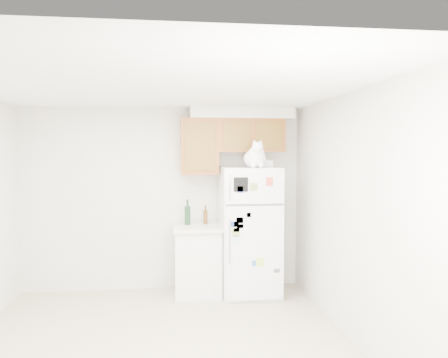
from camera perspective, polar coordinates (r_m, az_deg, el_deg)
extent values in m
cube|color=tan|center=(4.48, -8.34, -21.62)|extent=(3.80, 4.00, 0.01)
cube|color=silver|center=(6.10, -8.02, -2.61)|extent=(3.80, 0.04, 2.50)
cube|color=silver|center=(2.16, -9.90, -13.97)|extent=(3.80, 0.04, 2.50)
cube|color=silver|center=(4.48, 16.66, -4.94)|extent=(0.04, 4.00, 2.50)
cube|color=white|center=(4.11, -8.66, 11.92)|extent=(3.80, 4.00, 0.04)
cube|color=brown|center=(5.99, 3.50, 5.69)|extent=(0.90, 0.33, 0.45)
cube|color=brown|center=(5.90, -3.23, 4.27)|extent=(0.50, 0.33, 0.75)
cube|color=silver|center=(6.00, 2.30, 8.56)|extent=(1.40, 0.37, 0.15)
cube|color=white|center=(5.87, 3.33, -6.77)|extent=(0.76, 0.72, 1.70)
cube|color=white|center=(5.42, 4.07, -0.96)|extent=(0.74, 0.03, 0.44)
cube|color=white|center=(5.55, 4.03, -9.64)|extent=(0.74, 0.03, 1.19)
cube|color=#59595B|center=(5.44, 4.06, -3.32)|extent=(0.74, 0.03, 0.02)
cylinder|color=silver|center=(5.34, 0.76, -1.07)|extent=(0.02, 0.02, 0.32)
cylinder|color=silver|center=(5.44, 0.75, -8.13)|extent=(0.02, 0.02, 0.55)
cube|color=black|center=(5.37, 2.22, -0.73)|extent=(0.18, 0.00, 0.18)
cube|color=white|center=(5.43, 2.42, -5.47)|extent=(0.22, 0.00, 0.28)
cube|color=#8CA552|center=(5.44, 1.56, -6.97)|extent=(0.09, 0.00, 0.11)
cube|color=#D54D35|center=(5.43, 2.12, -6.18)|extent=(0.08, 0.00, 0.05)
cube|color=#DB4C36|center=(5.44, 5.96, -0.34)|extent=(0.09, 0.00, 0.11)
cube|color=#C6E350|center=(5.57, 4.72, -10.77)|extent=(0.10, 0.00, 0.11)
cube|color=#2E34A3|center=(5.37, 2.14, -1.39)|extent=(0.07, 0.00, 0.08)
cube|color=red|center=(5.43, 3.26, -4.70)|extent=(0.05, 0.00, 0.06)
cube|color=#4C4B50|center=(5.65, 6.91, -11.82)|extent=(0.08, 0.00, 0.05)
cube|color=white|center=(5.50, 7.20, -3.95)|extent=(0.07, 0.00, 0.05)
cube|color=olive|center=(5.40, 3.90, -1.03)|extent=(0.10, 0.00, 0.10)
cube|color=#3466B8|center=(5.56, 3.93, -10.92)|extent=(0.05, 0.00, 0.07)
cube|color=#264599|center=(5.42, 1.42, -5.92)|extent=(0.10, 0.00, 0.07)
cube|color=#A3DAE7|center=(5.46, 1.71, -7.85)|extent=(0.10, 0.00, 0.08)
cube|color=#3031A9|center=(5.42, 2.07, -5.40)|extent=(0.09, 0.00, 0.08)
cube|color=white|center=(5.93, -3.48, -10.71)|extent=(0.60, 0.60, 0.88)
cube|color=white|center=(5.82, -3.48, -6.36)|extent=(0.64, 0.64, 0.04)
ellipsoid|color=white|center=(5.65, 4.05, 2.67)|extent=(0.28, 0.38, 0.24)
ellipsoid|color=white|center=(5.54, 4.27, 3.22)|extent=(0.21, 0.17, 0.23)
sphere|color=white|center=(5.48, 4.40, 4.12)|extent=(0.14, 0.14, 0.14)
cone|color=white|center=(5.47, 4.01, 4.87)|extent=(0.05, 0.05, 0.05)
cone|color=white|center=(5.49, 4.79, 4.86)|extent=(0.05, 0.05, 0.05)
cone|color=#D88C8C|center=(5.47, 4.02, 4.81)|extent=(0.03, 0.03, 0.03)
cone|color=#D88C8C|center=(5.48, 4.81, 4.81)|extent=(0.03, 0.03, 0.03)
sphere|color=white|center=(5.42, 4.52, 3.90)|extent=(0.06, 0.06, 0.06)
sphere|color=white|center=(5.49, 3.85, 1.85)|extent=(0.08, 0.08, 0.08)
sphere|color=white|center=(5.51, 4.85, 1.85)|extent=(0.08, 0.08, 0.08)
cylinder|color=white|center=(5.80, 4.96, 1.93)|extent=(0.18, 0.24, 0.08)
cube|color=white|center=(5.95, 4.90, 2.09)|extent=(0.20, 0.16, 0.10)
cube|color=white|center=(5.77, 5.52, 1.99)|extent=(0.18, 0.16, 0.09)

